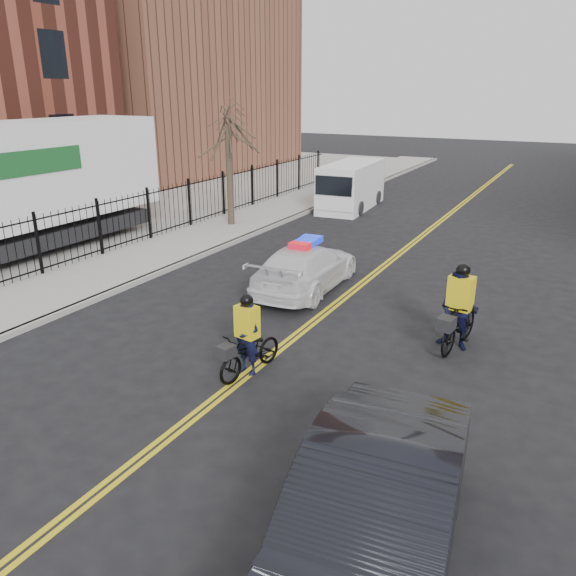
% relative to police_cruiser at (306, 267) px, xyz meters
% --- Properties ---
extents(ground, '(120.00, 120.00, 0.00)m').
position_rel_police_cruiser_xyz_m(ground, '(1.29, -4.47, -0.68)').
color(ground, black).
rests_on(ground, ground).
extents(center_line_left, '(0.10, 60.00, 0.01)m').
position_rel_police_cruiser_xyz_m(center_line_left, '(1.21, 3.53, -0.67)').
color(center_line_left, gold).
rests_on(center_line_left, ground).
extents(center_line_right, '(0.10, 60.00, 0.01)m').
position_rel_police_cruiser_xyz_m(center_line_right, '(1.37, 3.53, -0.67)').
color(center_line_right, gold).
rests_on(center_line_right, ground).
extents(sidewalk, '(3.00, 60.00, 0.15)m').
position_rel_police_cruiser_xyz_m(sidewalk, '(-6.21, 3.53, -0.61)').
color(sidewalk, '#999691').
rests_on(sidewalk, ground).
extents(curb, '(0.20, 60.00, 0.15)m').
position_rel_police_cruiser_xyz_m(curb, '(-4.71, 3.53, -0.61)').
color(curb, '#999691').
rests_on(curb, ground).
extents(iron_fence, '(0.12, 28.00, 2.00)m').
position_rel_police_cruiser_xyz_m(iron_fence, '(-7.71, 3.53, 0.32)').
color(iron_fence, black).
rests_on(iron_fence, ground).
extents(lot_pad, '(18.00, 60.00, 0.02)m').
position_rel_police_cruiser_xyz_m(lot_pad, '(-16.71, 3.53, -0.67)').
color(lot_pad, '#999691').
rests_on(lot_pad, ground).
extents(warehouse_far, '(14.00, 18.00, 14.00)m').
position_rel_police_cruiser_xyz_m(warehouse_far, '(-21.71, 19.53, 6.32)').
color(warehouse_far, brown).
rests_on(warehouse_far, ground).
extents(street_tree, '(3.20, 3.20, 4.80)m').
position_rel_police_cruiser_xyz_m(street_tree, '(-6.31, 5.53, 2.85)').
color(street_tree, '#372B20').
rests_on(street_tree, sidewalk).
extents(police_cruiser, '(2.14, 4.74, 1.51)m').
position_rel_police_cruiser_xyz_m(police_cruiser, '(0.00, 0.00, 0.00)').
color(police_cruiser, white).
rests_on(police_cruiser, ground).
extents(dark_sedan, '(2.43, 5.37, 1.71)m').
position_rel_police_cruiser_xyz_m(dark_sedan, '(5.34, -8.98, 0.17)').
color(dark_sedan, black).
rests_on(dark_sedan, ground).
extents(cargo_van, '(2.33, 5.38, 2.20)m').
position_rel_police_cruiser_xyz_m(cargo_van, '(-3.37, 11.61, 0.39)').
color(cargo_van, white).
rests_on(cargo_van, ground).
extents(cyclist_near, '(0.91, 1.85, 1.74)m').
position_rel_police_cruiser_xyz_m(cyclist_near, '(1.26, -5.20, -0.07)').
color(cyclist_near, black).
rests_on(cyclist_near, ground).
extents(cyclist_far, '(0.99, 2.05, 2.01)m').
position_rel_police_cruiser_xyz_m(cyclist_far, '(4.79, -1.93, 0.11)').
color(cyclist_far, black).
rests_on(cyclist_far, ground).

